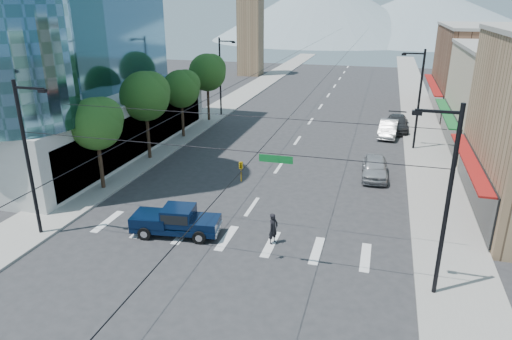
{
  "coord_description": "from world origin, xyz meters",
  "views": [
    {
      "loc": [
        7.7,
        -20.41,
        12.76
      ],
      "look_at": [
        0.55,
        5.03,
        3.0
      ],
      "focal_mm": 32.0,
      "sensor_mm": 36.0,
      "label": 1
    }
  ],
  "objects_px": {
    "pickup_truck": "(176,220)",
    "parked_car_near": "(375,167)",
    "pedestrian": "(273,229)",
    "parked_car_mid": "(388,129)",
    "parked_car_far": "(397,123)"
  },
  "relations": [
    {
      "from": "pedestrian",
      "to": "parked_car_mid",
      "type": "relative_size",
      "value": 0.37
    },
    {
      "from": "parked_car_near",
      "to": "parked_car_far",
      "type": "relative_size",
      "value": 0.88
    },
    {
      "from": "pickup_truck",
      "to": "parked_car_near",
      "type": "bearing_deg",
      "value": 41.9
    },
    {
      "from": "parked_car_near",
      "to": "parked_car_mid",
      "type": "bearing_deg",
      "value": 83.22
    },
    {
      "from": "pedestrian",
      "to": "parked_car_mid",
      "type": "xyz_separation_m",
      "value": [
        6.01,
        24.25,
        -0.11
      ]
    },
    {
      "from": "pickup_truck",
      "to": "pedestrian",
      "type": "bearing_deg",
      "value": -2.48
    },
    {
      "from": "pickup_truck",
      "to": "parked_car_near",
      "type": "xyz_separation_m",
      "value": [
        10.79,
        12.63,
        -0.08
      ]
    },
    {
      "from": "pickup_truck",
      "to": "parked_car_mid",
      "type": "bearing_deg",
      "value": 57.13
    },
    {
      "from": "parked_car_near",
      "to": "parked_car_far",
      "type": "height_order",
      "value": "parked_car_near"
    },
    {
      "from": "pickup_truck",
      "to": "parked_car_far",
      "type": "bearing_deg",
      "value": 57.64
    },
    {
      "from": "pickup_truck",
      "to": "parked_car_mid",
      "type": "xyz_separation_m",
      "value": [
        11.7,
        24.76,
        -0.1
      ]
    },
    {
      "from": "pedestrian",
      "to": "parked_car_far",
      "type": "distance_m",
      "value": 27.64
    },
    {
      "from": "pedestrian",
      "to": "parked_car_near",
      "type": "relative_size",
      "value": 0.38
    },
    {
      "from": "parked_car_near",
      "to": "parked_car_mid",
      "type": "distance_m",
      "value": 12.17
    },
    {
      "from": "pickup_truck",
      "to": "parked_car_near",
      "type": "relative_size",
      "value": 1.11
    }
  ]
}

